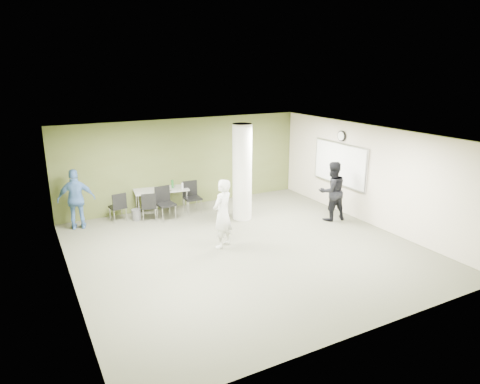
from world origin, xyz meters
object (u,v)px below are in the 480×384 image
woman_white (223,214)px  man_black (332,191)px  folding_table (162,191)px  chair_back_left (118,205)px  man_blue (76,199)px

woman_white → man_black: man_black is taller
woman_white → folding_table: bearing=-109.6°
chair_back_left → woman_white: size_ratio=0.50×
man_black → man_blue: bearing=-16.0°
folding_table → man_black: bearing=-27.0°
woman_white → man_blue: woman_white is taller
folding_table → man_blue: man_blue is taller
chair_back_left → man_blue: size_ratio=0.51×
folding_table → man_blue: bearing=-169.0°
woman_white → man_black: (3.65, 0.29, 0.00)m
woman_white → man_black: bearing=155.6°
folding_table → man_black: (4.18, -2.88, 0.16)m
chair_back_left → man_blue: bearing=-7.1°
chair_back_left → man_black: bearing=145.3°
man_blue → folding_table: bearing=-165.3°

